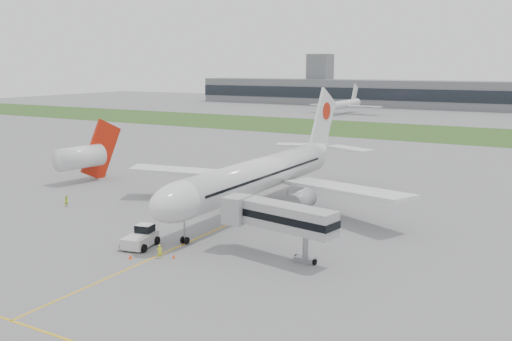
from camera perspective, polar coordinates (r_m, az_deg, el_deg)
The scene contains 14 objects.
ground at distance 83.86m, azimuth -0.94°, elevation -4.62°, with size 600.00×600.00×0.00m, color slate.
apron_markings at distance 79.77m, azimuth -2.79°, elevation -5.42°, with size 70.00×70.00×0.04m, color #F3B015, non-canonical shape.
grass_strip at distance 195.22m, azimuth 17.45°, elevation 3.59°, with size 600.00×50.00×0.02m, color #2F541F.
terminal_building at distance 302.60m, azimuth 22.14°, elevation 6.92°, with size 320.00×22.30×14.00m.
control_tower at distance 329.66m, azimuth 6.35°, elevation 6.63°, with size 12.00×12.00×56.00m, color slate, non-canonical shape.
airliner at distance 86.71m, azimuth 0.70°, elevation -0.27°, with size 48.13×53.95×17.88m.
pushback_tug at distance 71.57m, azimuth -11.40°, elevation -6.54°, with size 4.07×5.30×2.49m.
jet_bridge at distance 65.38m, azimuth 2.04°, elevation -4.59°, with size 14.39×5.28×6.56m.
safety_cone_left at distance 67.51m, azimuth -12.45°, elevation -8.39°, with size 0.42×0.42×0.58m, color #FF430D.
safety_cone_right at distance 66.84m, azimuth -8.22°, elevation -8.49°, with size 0.36×0.36×0.49m, color #FF430D.
ground_crew_near at distance 66.85m, azimuth -9.62°, elevation -7.99°, with size 0.61×0.40×1.68m, color yellow.
ground_crew_far at distance 94.15m, azimuth -18.39°, elevation -2.92°, with size 0.86×0.67×1.77m, color #D0F128.
neighbor_aircraft at distance 112.54m, azimuth -16.90°, elevation 1.36°, with size 5.53×15.21×12.30m.
distant_aircraft_left at distance 263.65m, azimuth 8.90°, elevation 5.62°, with size 33.55×29.60×12.83m, color silver, non-canonical shape.
Camera 1 is at (41.53, -69.50, 21.87)m, focal length 40.00 mm.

